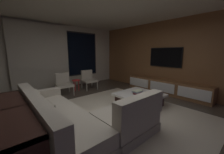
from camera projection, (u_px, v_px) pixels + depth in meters
The scene contains 13 objects.
floor at pixel (110, 117), 3.21m from camera, with size 9.20×9.20×0.00m, color #473D33.
back_wall_with_window at pixel (53, 57), 5.61m from camera, with size 6.60×0.30×2.70m.
media_wall at pixel (173, 57), 4.95m from camera, with size 0.12×7.80×2.70m.
area_rug at pixel (123, 114), 3.36m from camera, with size 3.20×3.80×0.01m, color beige.
sectional_couch at pixel (76, 119), 2.52m from camera, with size 1.98×2.50×0.82m.
coffee_table at pixel (139, 99), 3.87m from camera, with size 1.16×1.16×0.36m.
book_stack_on_coffee_table at pixel (137, 92), 3.81m from camera, with size 0.28×0.20×0.11m.
accent_chair_near_window at pixel (88, 79), 5.68m from camera, with size 0.59×0.61×0.78m.
accent_chair_by_curtain at pixel (64, 83), 4.89m from camera, with size 0.59×0.61×0.78m.
side_stool at pixel (76, 82), 5.30m from camera, with size 0.32×0.32×0.46m.
media_console at pixel (166, 87), 5.00m from camera, with size 0.46×3.10×0.52m.
mounted_tv at pixel (165, 57), 5.06m from camera, with size 0.05×1.25×0.72m.
console_table_behind_couch at pixel (15, 128), 2.00m from camera, with size 0.40×2.10×0.74m.
Camera 1 is at (-1.93, -2.28, 1.53)m, focal length 21.46 mm.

